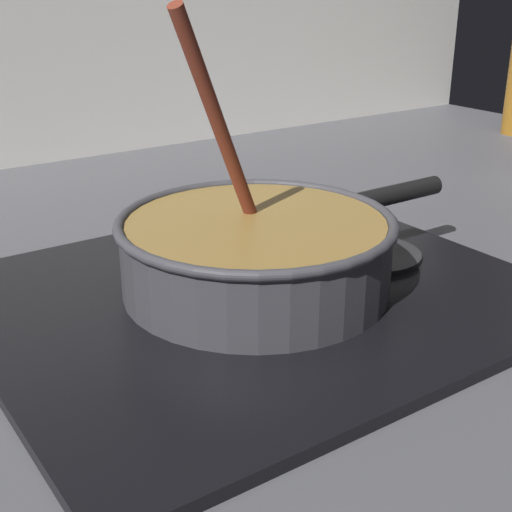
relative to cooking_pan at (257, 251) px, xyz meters
The scene contains 5 objects.
ground 0.17m from the cooking_pan, 141.20° to the right, with size 2.40×1.60×0.04m, color #4C4C51.
hob_plate 0.05m from the cooking_pan, behind, with size 0.56×0.48×0.01m, color black.
burner_ring 0.04m from the cooking_pan, behind, with size 0.20×0.20×0.01m, color #592D0C.
spare_burner 0.16m from the cooking_pan, ahead, with size 0.12×0.12×0.01m, color #262628.
cooking_pan is the anchor object (origin of this frame).
Camera 1 is at (-0.26, -0.46, 0.32)m, focal length 49.61 mm.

